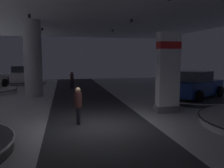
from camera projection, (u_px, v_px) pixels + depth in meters
ground at (100, 127)px, 9.57m from camera, size 24.00×44.00×0.06m
column_left at (33, 59)px, 16.82m from camera, size 1.27×1.27×5.50m
brand_sign_pylon at (168, 71)px, 11.83m from camera, size 1.27×0.65×4.12m
display_platform_mid_right at (195, 98)px, 15.33m from camera, size 4.93×4.93×0.24m
display_car_mid_right at (196, 86)px, 15.21m from camera, size 4.54×3.69×1.71m
display_platform_deep_left at (20, 83)px, 24.33m from camera, size 5.33×5.33×0.25m
display_car_deep_left at (20, 75)px, 24.26m from camera, size 2.68×4.41×1.71m
visitor_walking_near at (72, 79)px, 20.96m from camera, size 0.32×0.32×1.59m
visitor_walking_far at (78, 103)px, 9.76m from camera, size 0.32×0.32×1.59m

